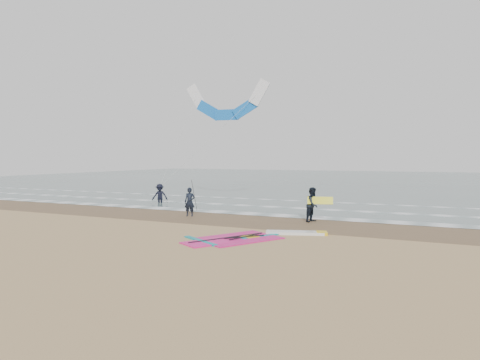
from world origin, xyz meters
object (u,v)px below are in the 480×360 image
at_px(windsurf_rig, 255,237).
at_px(person_wading, 160,191).
at_px(person_standing, 190,202).
at_px(surf_kite, 227,105).
at_px(person_walking, 313,205).

bearing_deg(windsurf_rig, person_wading, 140.40).
xyz_separation_m(windsurf_rig, person_standing, (-5.85, 4.44, 0.79)).
height_order(windsurf_rig, person_wading, person_wading).
height_order(person_wading, surf_kite, surf_kite).
distance_m(windsurf_rig, surf_kite, 15.78).
bearing_deg(person_wading, surf_kite, 10.60).
bearing_deg(person_wading, person_standing, -63.47).
bearing_deg(person_wading, person_walking, -39.71).
bearing_deg(person_walking, surf_kite, 68.62).
distance_m(person_walking, person_wading, 13.13).
bearing_deg(surf_kite, windsurf_rig, -58.95).
bearing_deg(surf_kite, person_wading, -147.87).
bearing_deg(person_wading, windsurf_rig, -61.12).
distance_m(windsurf_rig, person_walking, 5.51).
height_order(person_standing, person_wading, person_wading).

